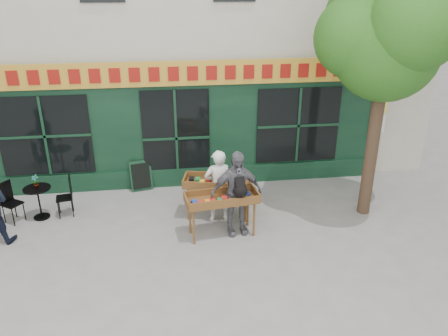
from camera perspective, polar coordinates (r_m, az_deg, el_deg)
The scene contains 12 objects.
ground at distance 9.73m, azimuth -5.45°, elevation -8.18°, with size 80.00×80.00×0.00m, color slate.
street_tree at distance 9.81m, azimuth 20.77°, elevation 16.29°, with size 3.05×2.90×5.60m.
book_cart_center at distance 9.16m, azimuth -0.29°, elevation -4.28°, with size 1.56×0.79×0.99m.
dog at distance 8.96m, azimuth 1.96°, elevation -1.64°, with size 0.34×0.60×0.60m, color black, non-canonical shape.
woman at distance 9.73m, azimuth -0.78°, elevation -2.37°, with size 0.62×0.41×1.70m, color white.
book_cart_right at distance 9.88m, azimuth -0.83°, elevation -2.11°, with size 1.60×0.93×0.99m.
man_right at distance 9.20m, azimuth 1.58°, elevation -3.32°, with size 1.11×0.46×1.89m, color #59595E.
bistro_table at distance 10.79m, azimuth -23.10°, elevation -3.46°, with size 0.60×0.60×0.76m.
bistro_chair_left at distance 10.94m, azimuth -26.31°, elevation -3.62°, with size 0.50×0.50×0.95m.
bistro_chair_right at distance 10.69m, azimuth -19.74°, elevation -3.11°, with size 0.42×0.42×0.95m.
potted_plant at distance 10.64m, azimuth -23.42°, elevation -1.63°, with size 0.17×0.11×0.32m, color gray.
chalkboard at distance 11.51m, azimuth -10.77°, elevation -1.02°, with size 0.59×0.31×0.79m.
Camera 1 is at (-0.18, -8.29, 5.09)m, focal length 35.00 mm.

